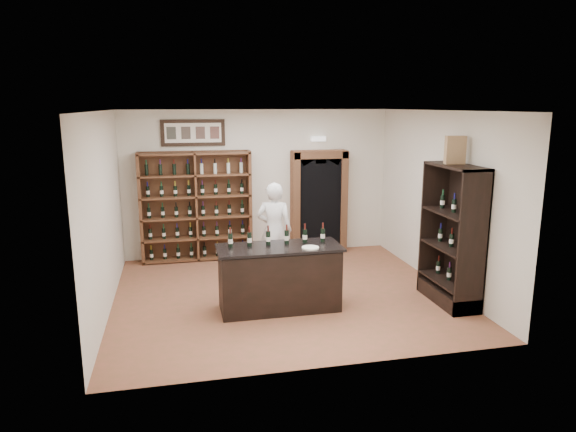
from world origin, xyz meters
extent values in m
plane|color=#954F3B|center=(0.00, 0.00, 0.00)|extent=(5.50, 5.50, 0.00)
plane|color=white|center=(0.00, 0.00, 3.00)|extent=(5.50, 5.50, 0.00)
cube|color=silver|center=(0.00, 2.50, 1.50)|extent=(5.50, 0.04, 3.00)
cube|color=silver|center=(-2.75, 0.00, 1.50)|extent=(0.04, 5.00, 3.00)
cube|color=silver|center=(2.75, 0.00, 1.50)|extent=(0.04, 5.00, 3.00)
cube|color=brown|center=(-1.30, 2.47, 1.10)|extent=(2.20, 0.02, 2.20)
cube|color=brown|center=(-2.37, 2.29, 1.10)|extent=(0.06, 0.38, 2.20)
cube|color=brown|center=(-0.23, 2.29, 1.10)|extent=(0.06, 0.38, 2.20)
cube|color=brown|center=(-1.30, 2.29, 1.10)|extent=(0.04, 0.38, 2.20)
cube|color=brown|center=(-1.30, 2.29, 0.04)|extent=(2.18, 0.38, 0.04)
cube|color=brown|center=(-1.30, 2.29, 0.46)|extent=(2.18, 0.38, 0.04)
cube|color=brown|center=(-1.30, 2.29, 0.89)|extent=(2.18, 0.38, 0.03)
cube|color=brown|center=(-1.30, 2.29, 1.31)|extent=(2.18, 0.38, 0.04)
cube|color=brown|center=(-1.30, 2.29, 1.74)|extent=(2.18, 0.38, 0.04)
cube|color=brown|center=(-1.30, 2.29, 2.16)|extent=(2.18, 0.38, 0.04)
cube|color=black|center=(-1.30, 2.47, 2.55)|extent=(1.25, 0.04, 0.52)
cube|color=black|center=(1.25, 2.34, 1.06)|extent=(0.97, 0.29, 2.05)
cube|color=#A56640|center=(0.74, 2.32, 1.07)|extent=(0.14, 0.35, 2.15)
cube|color=#A56640|center=(1.76, 2.32, 1.07)|extent=(0.14, 0.35, 2.15)
cube|color=#A56640|center=(1.25, 2.32, 2.09)|extent=(1.15, 0.35, 0.16)
cube|color=white|center=(1.25, 2.42, 2.40)|extent=(0.30, 0.10, 0.10)
cube|color=black|center=(-0.20, -0.60, 0.47)|extent=(1.80, 0.70, 0.94)
cube|color=black|center=(-0.20, -0.60, 0.98)|extent=(1.88, 0.78, 0.04)
cylinder|color=black|center=(-0.92, -0.47, 1.10)|extent=(0.07, 0.07, 0.21)
cylinder|color=white|center=(-0.92, -0.47, 1.09)|extent=(0.07, 0.07, 0.07)
cylinder|color=#551813|center=(-0.92, -0.47, 1.25)|extent=(0.03, 0.03, 0.09)
cylinder|color=black|center=(-0.63, -0.47, 1.10)|extent=(0.07, 0.07, 0.21)
cylinder|color=white|center=(-0.63, -0.47, 1.09)|extent=(0.07, 0.07, 0.07)
cylinder|color=#551813|center=(-0.63, -0.47, 1.25)|extent=(0.03, 0.03, 0.09)
cylinder|color=black|center=(-0.34, -0.47, 1.10)|extent=(0.07, 0.07, 0.21)
cylinder|color=white|center=(-0.34, -0.47, 1.09)|extent=(0.07, 0.07, 0.07)
cylinder|color=#551813|center=(-0.34, -0.47, 1.25)|extent=(0.03, 0.03, 0.09)
cylinder|color=black|center=(-0.06, -0.47, 1.10)|extent=(0.07, 0.07, 0.21)
cylinder|color=white|center=(-0.06, -0.47, 1.09)|extent=(0.07, 0.07, 0.07)
cylinder|color=#551813|center=(-0.06, -0.47, 1.25)|extent=(0.03, 0.03, 0.09)
cylinder|color=black|center=(0.23, -0.47, 1.10)|extent=(0.07, 0.07, 0.21)
cylinder|color=white|center=(0.23, -0.47, 1.09)|extent=(0.07, 0.07, 0.07)
cylinder|color=#551813|center=(0.23, -0.47, 1.25)|extent=(0.03, 0.03, 0.09)
cylinder|color=black|center=(0.52, -0.47, 1.10)|extent=(0.07, 0.07, 0.21)
cylinder|color=white|center=(0.52, -0.47, 1.09)|extent=(0.07, 0.07, 0.07)
cylinder|color=#551813|center=(0.52, -0.47, 1.25)|extent=(0.03, 0.03, 0.09)
cube|color=black|center=(2.72, -0.90, 1.10)|extent=(0.02, 1.20, 2.20)
cube|color=black|center=(2.49, -1.48, 1.10)|extent=(0.48, 0.04, 2.20)
cube|color=black|center=(2.49, -0.32, 1.10)|extent=(0.48, 0.04, 2.20)
cube|color=black|center=(2.49, -0.90, 2.18)|extent=(0.48, 1.20, 0.04)
cube|color=black|center=(2.49, -0.90, 0.12)|extent=(0.48, 1.20, 0.24)
cube|color=black|center=(2.49, -0.90, 0.35)|extent=(0.48, 1.16, 0.03)
cube|color=black|center=(2.49, -0.90, 0.90)|extent=(0.48, 1.16, 0.03)
cube|color=black|center=(2.49, -0.90, 1.45)|extent=(0.48, 1.16, 0.03)
imported|color=white|center=(0.01, 0.89, 0.88)|extent=(0.74, 0.60, 1.75)
cylinder|color=white|center=(0.23, -0.81, 1.01)|extent=(0.26, 0.26, 0.02)
cube|color=tan|center=(2.51, -0.79, 2.41)|extent=(0.32, 0.17, 0.43)
camera|label=1|loc=(-1.69, -7.91, 3.09)|focal=32.00mm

